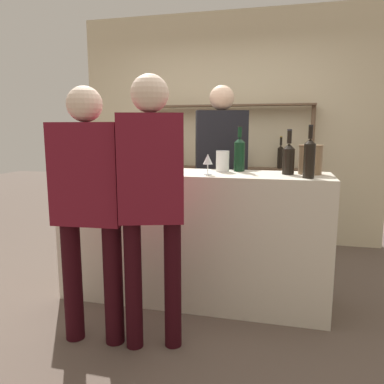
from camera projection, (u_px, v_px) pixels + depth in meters
The scene contains 15 objects.
ground_plane at pixel (192, 298), 3.15m from camera, with size 16.00×16.00×0.00m, color brown.
bar_counter at pixel (192, 237), 3.06m from camera, with size 2.14×0.56×1.06m, color beige.
back_wall at pixel (228, 129), 4.71m from camera, with size 3.74×0.12×2.80m, color beige.
back_shelf at pixel (225, 152), 4.59m from camera, with size 2.08×0.18×1.69m.
counter_bottle_0 at pixel (309, 157), 2.59m from camera, with size 0.08×0.08×0.37m.
counter_bottle_1 at pixel (239, 153), 3.02m from camera, with size 0.09×0.09×0.37m.
counter_bottle_2 at pixel (289, 158), 2.81m from camera, with size 0.09×0.09×0.34m.
counter_bottle_3 at pixel (99, 153), 3.31m from camera, with size 0.07×0.07×0.32m.
counter_bottle_4 at pixel (143, 155), 3.08m from camera, with size 0.08×0.08×0.32m.
wine_glass at pixel (208, 160), 2.78m from camera, with size 0.07×0.07×0.16m.
ice_bucket at pixel (310, 160), 2.83m from camera, with size 0.18×0.18×0.22m.
cork_jar at pixel (223, 161), 3.00m from camera, with size 0.11×0.11×0.17m.
server_behind_counter at pixel (221, 164), 3.69m from camera, with size 0.53×0.35×1.82m.
customer_center at pixel (151, 190), 2.28m from camera, with size 0.42×0.28×1.72m.
customer_left at pixel (89, 198), 2.36m from camera, with size 0.46×0.23×1.66m.
Camera 1 is at (0.71, -2.87, 1.40)m, focal length 35.00 mm.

